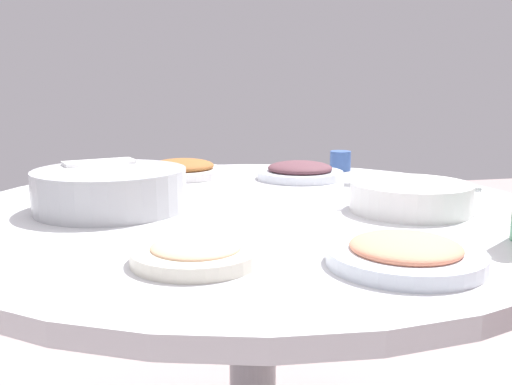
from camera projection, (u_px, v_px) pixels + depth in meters
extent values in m
cylinder|color=#99999E|center=(253.00, 364.00, 1.26)|extent=(0.11, 0.11, 0.68)
cylinder|color=silver|center=(253.00, 213.00, 1.19)|extent=(1.27, 1.27, 0.03)
cylinder|color=#B2B5BA|center=(111.00, 189.00, 1.15)|extent=(0.31, 0.31, 0.08)
ellipsoid|color=white|center=(111.00, 187.00, 1.14)|extent=(0.26, 0.26, 0.09)
cube|color=white|center=(99.00, 162.00, 1.21)|extent=(0.10, 0.16, 0.01)
cylinder|color=white|center=(410.00, 197.00, 1.13)|extent=(0.25, 0.25, 0.06)
cylinder|color=#311C12|center=(410.00, 199.00, 1.13)|extent=(0.22, 0.22, 0.04)
cylinder|color=silver|center=(411.00, 187.00, 1.13)|extent=(0.13, 0.25, 0.01)
cylinder|color=silver|center=(182.00, 172.00, 1.57)|extent=(0.24, 0.24, 0.02)
ellipsoid|color=brown|center=(182.00, 166.00, 1.57)|extent=(0.18, 0.18, 0.04)
cylinder|color=silver|center=(300.00, 175.00, 1.53)|extent=(0.24, 0.24, 0.02)
ellipsoid|color=brown|center=(300.00, 168.00, 1.53)|extent=(0.18, 0.18, 0.04)
cylinder|color=silver|center=(196.00, 255.00, 0.81)|extent=(0.19, 0.19, 0.02)
ellipsoid|color=#D6A983|center=(196.00, 247.00, 0.81)|extent=(0.13, 0.13, 0.02)
cylinder|color=silver|center=(405.00, 258.00, 0.79)|extent=(0.23, 0.23, 0.02)
ellipsoid|color=#E68B6A|center=(406.00, 247.00, 0.79)|extent=(0.16, 0.16, 0.03)
cylinder|color=#355699|center=(340.00, 161.00, 1.67)|extent=(0.06, 0.06, 0.06)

